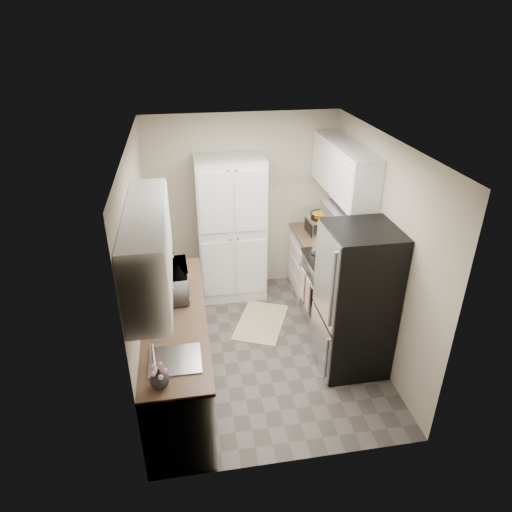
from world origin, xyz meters
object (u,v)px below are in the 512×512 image
Objects in this scene: refrigerator at (356,301)px; microwave at (170,282)px; electric_range at (333,291)px; toaster_oven at (320,226)px; pantry_cabinet at (231,230)px; wine_bottle at (159,260)px.

microwave is at bearing 169.95° from refrigerator.
toaster_oven reaches higher than electric_range.
pantry_cabinet is 4.95× the size of toaster_oven.
pantry_cabinet is 1.18× the size of refrigerator.
microwave is (-1.96, 0.35, 0.23)m from refrigerator.
electric_range is at bearing -93.31° from toaster_oven.
wine_bottle is (-2.11, 0.06, 0.60)m from electric_range.
refrigerator reaches higher than wine_bottle.
refrigerator is (-0.03, -0.80, 0.37)m from electric_range.
toaster_oven is at bearing -61.13° from microwave.
pantry_cabinet is 1.20m from toaster_oven.
refrigerator is 1.57m from toaster_oven.
wine_bottle is 0.79× the size of toaster_oven.
electric_range is 3.53× the size of wine_bottle.
pantry_cabinet is 2.07m from refrigerator.
wine_bottle is at bearing -163.59° from toaster_oven.
refrigerator reaches higher than microwave.
wine_bottle reaches higher than microwave.
wine_bottle is at bearing -137.23° from pantry_cabinet.
toaster_oven is at bearing 88.62° from electric_range.
wine_bottle is (-0.94, -0.87, 0.08)m from pantry_cabinet.
pantry_cabinet reaches higher than wine_bottle.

